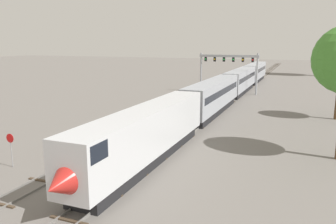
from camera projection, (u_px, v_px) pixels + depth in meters
ground_plane at (98, 178)px, 25.82m from camera, size 400.00×400.00×0.00m
track_main at (248, 87)px, 79.60m from camera, size 2.60×200.00×0.16m
track_near at (201, 98)px, 63.44m from camera, size 2.60×160.00×0.16m
passenger_train at (230, 86)px, 59.96m from camera, size 3.04×90.52×4.80m
signal_gantry at (228, 64)px, 68.28m from camera, size 12.10×0.49×8.20m
stop_sign at (11, 145)px, 27.87m from camera, size 0.76×0.08×2.88m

